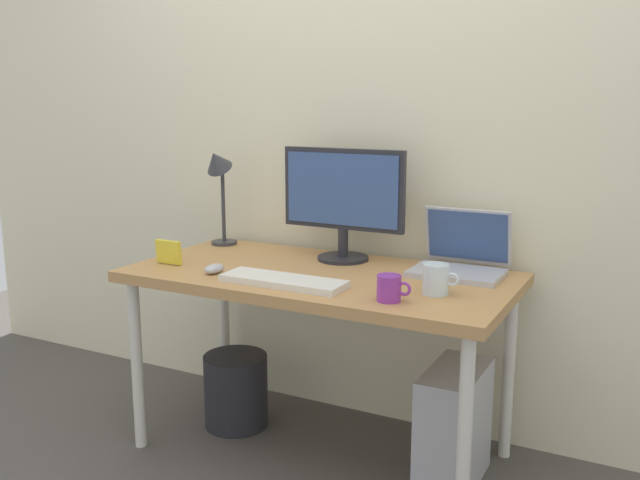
{
  "coord_description": "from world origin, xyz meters",
  "views": [
    {
      "loc": [
        1.15,
        -2.2,
        1.34
      ],
      "look_at": [
        0.0,
        0.0,
        0.83
      ],
      "focal_mm": 39.52,
      "sensor_mm": 36.0,
      "label": 1
    }
  ],
  "objects_px": {
    "keyboard": "(283,281)",
    "computer_tower": "(454,427)",
    "desk": "(320,289)",
    "monitor": "(343,197)",
    "wastebasket": "(236,390)",
    "laptop": "(461,257)",
    "photo_frame": "(169,252)",
    "desk_lamp": "(218,175)",
    "mouse": "(214,269)",
    "glass_cup": "(436,279)",
    "coffee_mug": "(389,288)"
  },
  "relations": [
    {
      "from": "keyboard",
      "to": "computer_tower",
      "type": "xyz_separation_m",
      "value": [
        0.55,
        0.22,
        -0.51
      ]
    },
    {
      "from": "desk",
      "to": "monitor",
      "type": "height_order",
      "value": "monitor"
    },
    {
      "from": "wastebasket",
      "to": "laptop",
      "type": "bearing_deg",
      "value": 12.8
    },
    {
      "from": "keyboard",
      "to": "photo_frame",
      "type": "distance_m",
      "value": 0.54
    },
    {
      "from": "photo_frame",
      "to": "wastebasket",
      "type": "relative_size",
      "value": 0.37
    },
    {
      "from": "desk_lamp",
      "to": "computer_tower",
      "type": "height_order",
      "value": "desk_lamp"
    },
    {
      "from": "desk_lamp",
      "to": "mouse",
      "type": "xyz_separation_m",
      "value": [
        0.26,
        -0.4,
        -0.28
      ]
    },
    {
      "from": "glass_cup",
      "to": "photo_frame",
      "type": "distance_m",
      "value": 1.03
    },
    {
      "from": "desk_lamp",
      "to": "mouse",
      "type": "distance_m",
      "value": 0.56
    },
    {
      "from": "mouse",
      "to": "laptop",
      "type": "bearing_deg",
      "value": 28.1
    },
    {
      "from": "desk",
      "to": "glass_cup",
      "type": "bearing_deg",
      "value": -9.8
    },
    {
      "from": "desk",
      "to": "monitor",
      "type": "relative_size",
      "value": 2.79
    },
    {
      "from": "coffee_mug",
      "to": "glass_cup",
      "type": "height_order",
      "value": "glass_cup"
    },
    {
      "from": "monitor",
      "to": "coffee_mug",
      "type": "relative_size",
      "value": 4.45
    },
    {
      "from": "desk",
      "to": "monitor",
      "type": "xyz_separation_m",
      "value": [
        -0.01,
        0.21,
        0.31
      ]
    },
    {
      "from": "glass_cup",
      "to": "keyboard",
      "type": "bearing_deg",
      "value": -165.69
    },
    {
      "from": "desk",
      "to": "photo_frame",
      "type": "height_order",
      "value": "photo_frame"
    },
    {
      "from": "glass_cup",
      "to": "wastebasket",
      "type": "bearing_deg",
      "value": 172.44
    },
    {
      "from": "glass_cup",
      "to": "wastebasket",
      "type": "relative_size",
      "value": 0.4
    },
    {
      "from": "desk",
      "to": "desk_lamp",
      "type": "height_order",
      "value": "desk_lamp"
    },
    {
      "from": "desk_lamp",
      "to": "glass_cup",
      "type": "relative_size",
      "value": 3.56
    },
    {
      "from": "monitor",
      "to": "keyboard",
      "type": "xyz_separation_m",
      "value": [
        -0.02,
        -0.42,
        -0.23
      ]
    },
    {
      "from": "keyboard",
      "to": "coffee_mug",
      "type": "xyz_separation_m",
      "value": [
        0.39,
        -0.02,
        0.03
      ]
    },
    {
      "from": "laptop",
      "to": "wastebasket",
      "type": "relative_size",
      "value": 1.07
    },
    {
      "from": "laptop",
      "to": "desk_lamp",
      "type": "bearing_deg",
      "value": -179.11
    },
    {
      "from": "photo_frame",
      "to": "mouse",
      "type": "bearing_deg",
      "value": -7.86
    },
    {
      "from": "monitor",
      "to": "glass_cup",
      "type": "relative_size",
      "value": 4.15
    },
    {
      "from": "monitor",
      "to": "wastebasket",
      "type": "relative_size",
      "value": 1.67
    },
    {
      "from": "coffee_mug",
      "to": "monitor",
      "type": "bearing_deg",
      "value": 130.38
    },
    {
      "from": "desk",
      "to": "desk_lamp",
      "type": "distance_m",
      "value": 0.73
    },
    {
      "from": "coffee_mug",
      "to": "photo_frame",
      "type": "relative_size",
      "value": 1.02
    },
    {
      "from": "monitor",
      "to": "computer_tower",
      "type": "bearing_deg",
      "value": -20.68
    },
    {
      "from": "desk",
      "to": "mouse",
      "type": "height_order",
      "value": "mouse"
    },
    {
      "from": "monitor",
      "to": "wastebasket",
      "type": "bearing_deg",
      "value": -155.64
    },
    {
      "from": "monitor",
      "to": "glass_cup",
      "type": "xyz_separation_m",
      "value": [
        0.48,
        -0.3,
        -0.2
      ]
    },
    {
      "from": "laptop",
      "to": "mouse",
      "type": "height_order",
      "value": "laptop"
    },
    {
      "from": "desk",
      "to": "glass_cup",
      "type": "relative_size",
      "value": 11.57
    },
    {
      "from": "monitor",
      "to": "photo_frame",
      "type": "height_order",
      "value": "monitor"
    },
    {
      "from": "laptop",
      "to": "glass_cup",
      "type": "height_order",
      "value": "laptop"
    },
    {
      "from": "laptop",
      "to": "wastebasket",
      "type": "bearing_deg",
      "value": -167.2
    },
    {
      "from": "computer_tower",
      "to": "wastebasket",
      "type": "xyz_separation_m",
      "value": [
        -0.92,
        0.02,
        -0.06
      ]
    },
    {
      "from": "laptop",
      "to": "photo_frame",
      "type": "relative_size",
      "value": 2.91
    },
    {
      "from": "monitor",
      "to": "desk_lamp",
      "type": "xyz_separation_m",
      "value": [
        -0.58,
        0.0,
        0.05
      ]
    },
    {
      "from": "monitor",
      "to": "computer_tower",
      "type": "distance_m",
      "value": 0.93
    },
    {
      "from": "laptop",
      "to": "glass_cup",
      "type": "distance_m",
      "value": 0.31
    },
    {
      "from": "keyboard",
      "to": "mouse",
      "type": "height_order",
      "value": "mouse"
    },
    {
      "from": "desk",
      "to": "laptop",
      "type": "relative_size",
      "value": 4.35
    },
    {
      "from": "monitor",
      "to": "laptop",
      "type": "bearing_deg",
      "value": 2.06
    },
    {
      "from": "desk_lamp",
      "to": "computer_tower",
      "type": "xyz_separation_m",
      "value": [
        1.11,
        -0.2,
        -0.8
      ]
    },
    {
      "from": "desk_lamp",
      "to": "photo_frame",
      "type": "bearing_deg",
      "value": -85.59
    }
  ]
}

